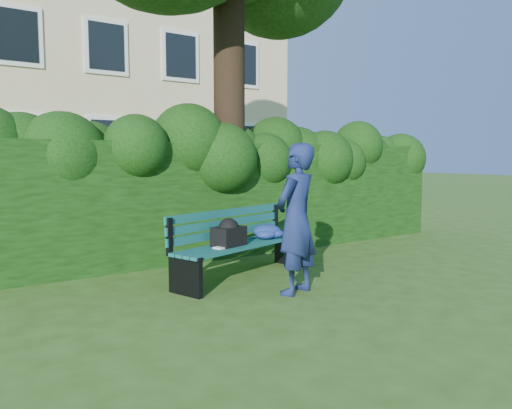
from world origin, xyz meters
TOP-DOWN VIEW (x-y plane):
  - ground at (0.00, 0.00)m, footprint 80.00×80.00m
  - apartment_building at (-0.00, 13.99)m, footprint 16.00×8.08m
  - hedge at (0.00, 2.20)m, footprint 10.00×1.00m
  - park_bench at (-0.19, 0.59)m, footprint 2.25×1.16m
  - man_reading at (-0.15, -0.42)m, footprint 0.74×0.61m

SIDE VIEW (x-z plane):
  - ground at x=0.00m, z-range 0.00..0.00m
  - park_bench at x=-0.19m, z-range 0.06..0.95m
  - man_reading at x=-0.15m, z-range 0.00..1.74m
  - hedge at x=0.00m, z-range 0.00..1.80m
  - apartment_building at x=0.00m, z-range 0.00..12.00m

